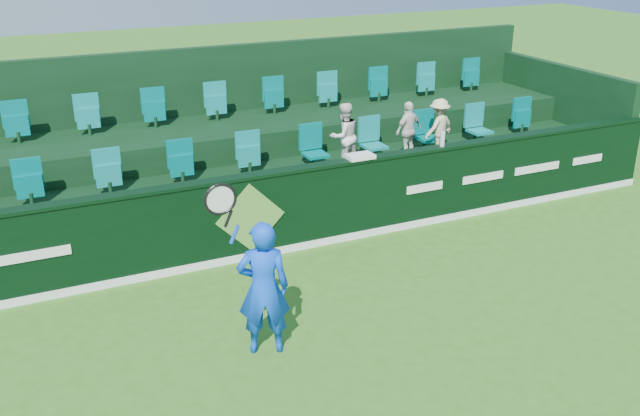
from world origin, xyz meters
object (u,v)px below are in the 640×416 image
spectator_right (439,127)px  towel (360,156)px  spectator_left (344,136)px  tennis_player (263,287)px  drinks_bottle (442,139)px  spectator_middle (408,130)px

spectator_right → towel: bearing=9.6°
spectator_left → spectator_right: size_ratio=1.12×
tennis_player → drinks_bottle: tennis_player is taller
tennis_player → drinks_bottle: size_ratio=9.33×
tennis_player → drinks_bottle: (4.18, 2.53, 0.61)m
tennis_player → spectator_right: 6.10m
spectator_right → drinks_bottle: spectator_right is taller
tennis_player → spectator_middle: 5.59m
spectator_middle → towel: spectator_middle is taller
spectator_middle → spectator_left: bearing=-16.4°
spectator_middle → spectator_right: size_ratio=1.02×
tennis_player → spectator_middle: (4.21, 3.65, 0.47)m
tennis_player → spectator_middle: bearing=40.9°
tennis_player → spectator_left: bearing=51.6°
spectator_middle → towel: size_ratio=2.45×
spectator_left → spectator_right: bearing=170.5°
towel → drinks_bottle: 1.56m
spectator_middle → tennis_player: bearing=24.6°
drinks_bottle → tennis_player: bearing=-148.8°
towel → spectator_middle: bearing=35.2°
tennis_player → spectator_right: (4.86, 3.65, 0.46)m
tennis_player → drinks_bottle: bearing=31.2°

